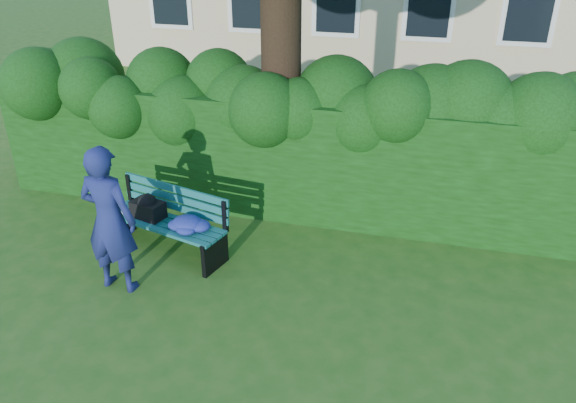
# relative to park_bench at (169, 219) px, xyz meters

# --- Properties ---
(ground) EXTENTS (80.00, 80.00, 0.00)m
(ground) POSITION_rel_park_bench_xyz_m (1.64, -0.53, -0.50)
(ground) COLOR #255718
(ground) RESTS_ON ground
(hedge) EXTENTS (10.00, 1.00, 1.80)m
(hedge) POSITION_rel_park_bench_xyz_m (1.64, 1.67, 0.40)
(hedge) COLOR black
(hedge) RESTS_ON ground
(park_bench) EXTENTS (1.84, 0.99, 0.89)m
(park_bench) POSITION_rel_park_bench_xyz_m (0.00, 0.00, 0.00)
(park_bench) COLOR #115655
(park_bench) RESTS_ON ground
(man_reading) EXTENTS (0.70, 0.48, 1.86)m
(man_reading) POSITION_rel_park_bench_xyz_m (-0.27, -0.91, 0.43)
(man_reading) COLOR navy
(man_reading) RESTS_ON ground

